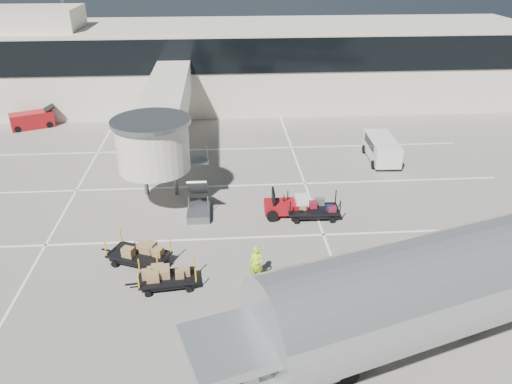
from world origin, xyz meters
TOP-DOWN VIEW (x-y plane):
  - ground at (0.00, 0.00)m, footprint 140.00×140.00m
  - lane_markings at (-0.67, 9.33)m, footprint 40.00×30.00m
  - terminal at (-0.35, 29.94)m, footprint 64.00×12.11m
  - jet_bridge at (-3.97, 12.26)m, footprint 5.70×20.40m
  - baggage_tug at (4.12, 4.52)m, footprint 2.72×1.74m
  - suitcase_cart at (5.73, 4.10)m, footprint 3.92×1.66m
  - box_cart_near at (-2.77, -2.30)m, footprint 3.56×1.73m
  - box_cart_far at (-4.54, -0.16)m, footprint 3.93×2.71m
  - ground_worker at (1.74, -2.02)m, footprint 0.78×0.58m
  - minivan at (12.63, 12.89)m, footprint 2.29×4.87m
  - belt_loader at (-17.24, 22.68)m, footprint 4.22×2.95m
  - aircraft at (10.53, -6.64)m, footprint 21.38×9.66m

SIDE VIEW (x-z plane):
  - ground at x=0.00m, z-range 0.00..0.00m
  - lane_markings at x=-0.67m, z-range 0.00..0.02m
  - suitcase_cart at x=5.73m, z-range -0.22..1.31m
  - box_cart_near at x=-2.77m, z-range -0.13..1.24m
  - box_cart_far at x=-4.54m, z-range -0.19..1.35m
  - baggage_tug at x=4.12m, z-range -0.24..1.52m
  - belt_loader at x=-17.24m, z-range -0.23..1.69m
  - ground_worker at x=1.74m, z-range 0.00..1.94m
  - minivan at x=12.63m, z-range 0.18..1.99m
  - aircraft at x=10.53m, z-range 0.37..5.87m
  - terminal at x=-0.35m, z-range -3.49..11.71m
  - jet_bridge at x=-3.97m, z-range 1.27..7.30m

